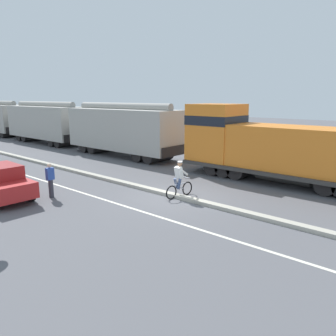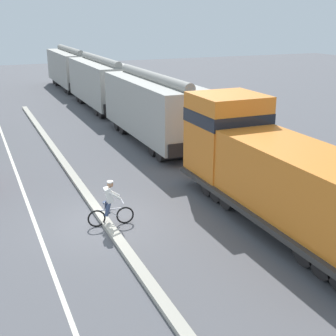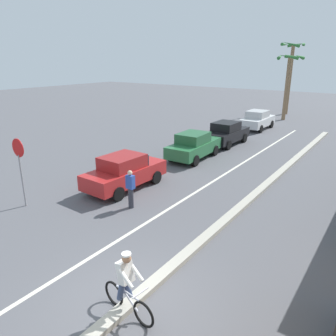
# 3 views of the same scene
# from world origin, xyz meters

# --- Properties ---
(ground_plane) EXTENTS (120.00, 120.00, 0.00)m
(ground_plane) POSITION_xyz_m (0.00, 0.00, 0.00)
(ground_plane) COLOR #56565B
(median_curb) EXTENTS (0.36, 36.00, 0.16)m
(median_curb) POSITION_xyz_m (0.00, 6.00, 0.08)
(median_curb) COLOR #B2AD9E
(median_curb) RESTS_ON ground
(lane_stripe) EXTENTS (0.14, 36.00, 0.01)m
(lane_stripe) POSITION_xyz_m (-2.40, 6.00, 0.00)
(lane_stripe) COLOR silver
(lane_stripe) RESTS_ON ground
(locomotive) EXTENTS (3.10, 11.61, 4.20)m
(locomotive) POSITION_xyz_m (5.89, -2.14, 1.80)
(locomotive) COLOR orange
(locomotive) RESTS_ON ground
(hopper_car_lead) EXTENTS (2.90, 10.60, 4.18)m
(hopper_car_lead) POSITION_xyz_m (5.89, 10.02, 2.08)
(hopper_car_lead) COLOR #AAA79F
(hopper_car_lead) RESTS_ON ground
(hopper_car_middle) EXTENTS (2.90, 10.60, 4.18)m
(hopper_car_middle) POSITION_xyz_m (5.89, 21.62, 2.08)
(hopper_car_middle) COLOR #A7A59D
(hopper_car_middle) RESTS_ON ground
(cyclist) EXTENTS (1.71, 0.50, 1.71)m
(cyclist) POSITION_xyz_m (0.14, -0.25, 0.82)
(cyclist) COLOR black
(cyclist) RESTS_ON ground
(pedestrian_by_cars) EXTENTS (0.34, 0.22, 1.62)m
(pedestrian_by_cars) POSITION_xyz_m (-3.76, 4.30, 0.85)
(pedestrian_by_cars) COLOR #33333D
(pedestrian_by_cars) RESTS_ON ground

